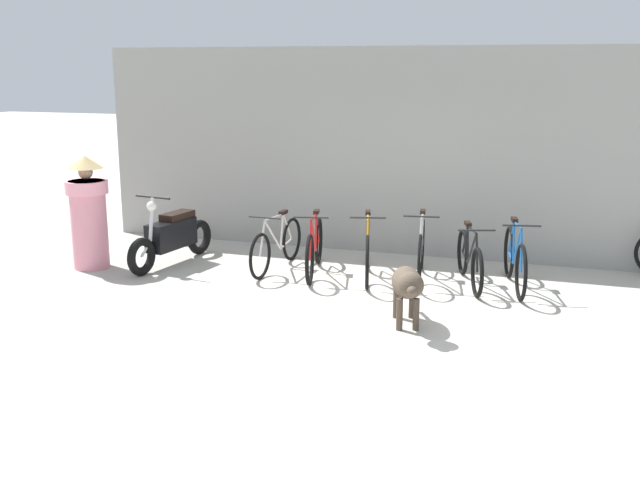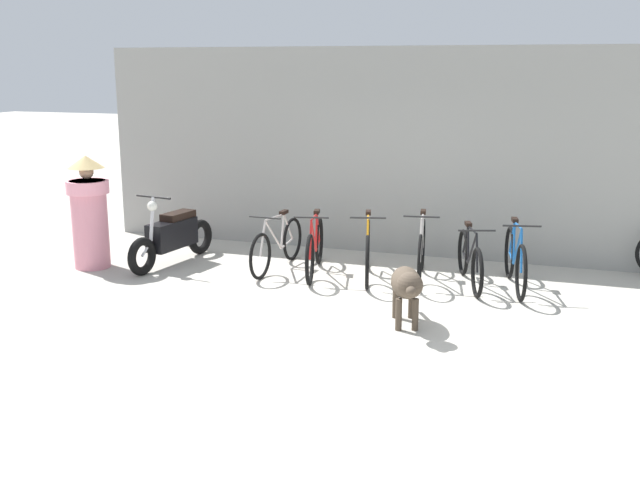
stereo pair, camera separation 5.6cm
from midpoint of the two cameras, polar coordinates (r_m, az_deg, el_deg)
The scene contains 11 objects.
ground_plane at distance 8.50m, azimuth 2.80°, elevation -6.04°, with size 60.00×60.00×0.00m, color #B7B2A5.
shop_wall_back at distance 11.20m, azimuth 7.34°, elevation 6.62°, with size 9.94×0.20×3.06m.
bicycle_0 at distance 10.45m, azimuth -3.13°, elevation -0.42°, with size 0.46×1.71×0.82m.
bicycle_1 at distance 10.21m, azimuth -0.25°, elevation -0.62°, with size 0.51×1.72×0.87m.
bicycle_2 at distance 10.00m, azimuth 3.81°, elevation -0.85°, with size 0.55×1.67×0.91m.
bicycle_3 at distance 10.04m, azimuth 7.90°, elevation -0.83°, with size 0.46×1.69×0.93m.
bicycle_4 at distance 9.87m, azimuth 11.51°, elevation -1.52°, with size 0.60×1.59×0.82m.
bicycle_5 at distance 9.84m, azimuth 14.81°, elevation -1.52°, with size 0.51×1.69×0.91m.
motorcycle at distance 10.89m, azimuth -11.05°, elevation 0.26°, with size 0.58×1.85×1.05m.
stray_dog at distance 8.17m, azimuth 6.82°, elevation -3.42°, with size 0.55×1.16×0.71m.
person_in_robes at distance 10.92m, azimuth -17.04°, elevation 2.10°, with size 0.77×0.77×1.59m.
Camera 2 is at (2.17, -7.72, 2.81)m, focal length 42.00 mm.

